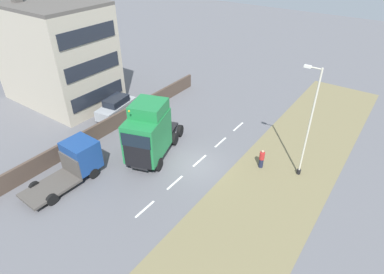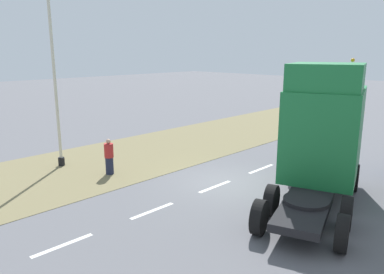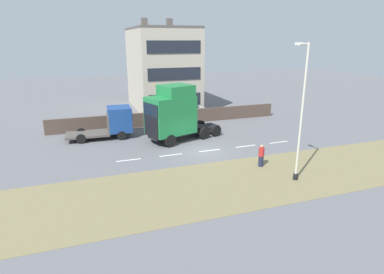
{
  "view_description": "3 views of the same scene",
  "coord_description": "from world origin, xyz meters",
  "px_view_note": "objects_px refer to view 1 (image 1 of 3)",
  "views": [
    {
      "loc": [
        -11.19,
        16.19,
        15.37
      ],
      "look_at": [
        0.06,
        0.26,
        2.72
      ],
      "focal_mm": 30.0,
      "sensor_mm": 36.0,
      "label": 1
    },
    {
      "loc": [
        9.12,
        -11.3,
        5.25
      ],
      "look_at": [
        -2.27,
        0.31,
        1.48
      ],
      "focal_mm": 35.0,
      "sensor_mm": 36.0,
      "label": 2
    },
    {
      "loc": [
        -22.2,
        8.66,
        8.39
      ],
      "look_at": [
        -0.6,
        1.01,
        1.46
      ],
      "focal_mm": 30.0,
      "sensor_mm": 36.0,
      "label": 3
    }
  ],
  "objects_px": {
    "lorry_cab": "(149,133)",
    "lamp_post": "(307,129)",
    "flatbed_truck": "(77,160)",
    "parked_car": "(116,107)",
    "pedestrian": "(262,159)"
  },
  "relations": [
    {
      "from": "lorry_cab",
      "to": "lamp_post",
      "type": "relative_size",
      "value": 0.86
    },
    {
      "from": "flatbed_truck",
      "to": "parked_car",
      "type": "distance_m",
      "value": 9.22
    },
    {
      "from": "parked_car",
      "to": "lamp_post",
      "type": "relative_size",
      "value": 0.55
    },
    {
      "from": "lorry_cab",
      "to": "flatbed_truck",
      "type": "bearing_deg",
      "value": 39.62
    },
    {
      "from": "lorry_cab",
      "to": "flatbed_truck",
      "type": "xyz_separation_m",
      "value": [
        2.91,
        4.62,
        -0.98
      ]
    },
    {
      "from": "flatbed_truck",
      "to": "lamp_post",
      "type": "bearing_deg",
      "value": 37.92
    },
    {
      "from": "lorry_cab",
      "to": "pedestrian",
      "type": "bearing_deg",
      "value": -170.18
    },
    {
      "from": "flatbed_truck",
      "to": "pedestrian",
      "type": "height_order",
      "value": "flatbed_truck"
    },
    {
      "from": "lorry_cab",
      "to": "lamp_post",
      "type": "height_order",
      "value": "lamp_post"
    },
    {
      "from": "flatbed_truck",
      "to": "pedestrian",
      "type": "distance_m",
      "value": 13.64
    },
    {
      "from": "parked_car",
      "to": "pedestrian",
      "type": "bearing_deg",
      "value": 173.42
    },
    {
      "from": "flatbed_truck",
      "to": "lamp_post",
      "type": "relative_size",
      "value": 0.69
    },
    {
      "from": "lamp_post",
      "to": "flatbed_truck",
      "type": "bearing_deg",
      "value": 36.1
    },
    {
      "from": "flatbed_truck",
      "to": "parked_car",
      "type": "relative_size",
      "value": 1.26
    },
    {
      "from": "lorry_cab",
      "to": "parked_car",
      "type": "bearing_deg",
      "value": -43.06
    }
  ]
}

